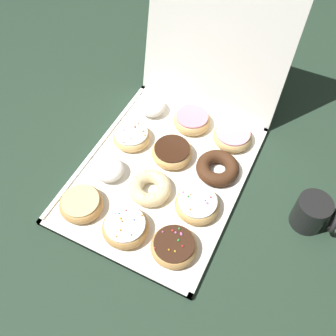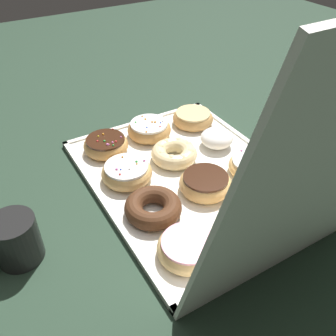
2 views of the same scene
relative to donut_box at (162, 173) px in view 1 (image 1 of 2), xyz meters
name	(u,v)px [view 1 (image 1 of 2)]	position (x,y,z in m)	size (l,w,h in m)	color
ground_plane	(162,174)	(0.00, 0.00, -0.01)	(3.00, 3.00, 0.00)	#233828
donut_box	(162,173)	(0.00, 0.00, 0.00)	(0.43, 0.56, 0.01)	white
box_lid_open	(218,30)	(0.00, 0.35, 0.24)	(0.43, 0.51, 0.01)	white
glazed_ring_donut_0	(81,204)	(-0.14, -0.19, 0.02)	(0.11, 0.11, 0.04)	tan
sprinkle_donut_1	(127,228)	(0.00, -0.20, 0.03)	(0.12, 0.12, 0.04)	tan
sprinkle_donut_2	(174,246)	(0.13, -0.19, 0.02)	(0.11, 0.11, 0.04)	tan
powdered_filled_donut_3	(109,169)	(-0.13, -0.07, 0.03)	(0.08, 0.08, 0.05)	white
cruller_donut_4	(149,187)	(0.00, -0.07, 0.02)	(0.11, 0.11, 0.04)	beige
sprinkle_donut_5	(197,204)	(0.13, -0.06, 0.03)	(0.12, 0.12, 0.04)	tan
sprinkle_donut_6	(132,136)	(-0.13, 0.06, 0.02)	(0.11, 0.11, 0.04)	#E5B770
chocolate_frosted_donut_7	(171,152)	(0.00, 0.06, 0.03)	(0.12, 0.12, 0.04)	tan
chocolate_cake_ring_donut_8	(218,168)	(0.14, 0.07, 0.02)	(0.12, 0.12, 0.04)	#472816
powdered_filled_donut_9	(152,106)	(-0.13, 0.20, 0.03)	(0.08, 0.08, 0.05)	white
pink_frosted_donut_10	(191,120)	(0.00, 0.20, 0.03)	(0.11, 0.11, 0.04)	#E5B770
pink_frosted_donut_11	(233,136)	(0.13, 0.19, 0.02)	(0.11, 0.11, 0.04)	#E5B770
coffee_mug	(312,213)	(0.40, 0.03, 0.04)	(0.10, 0.08, 0.09)	black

